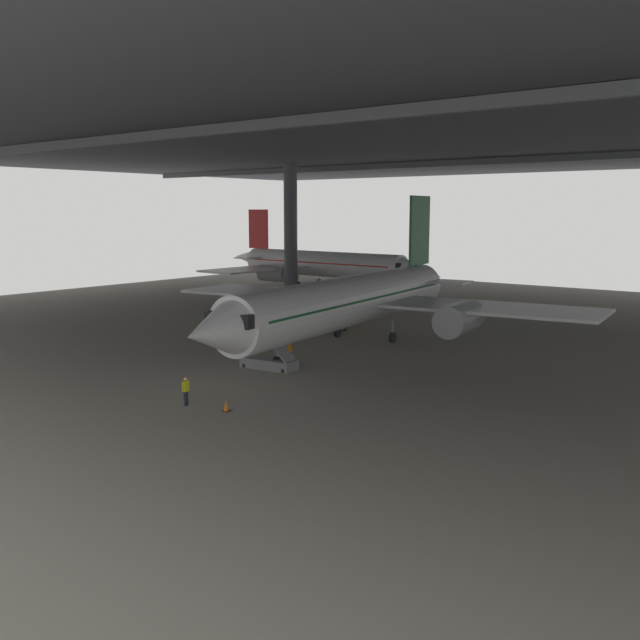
# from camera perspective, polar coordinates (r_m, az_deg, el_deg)

# --- Properties ---
(ground_plane) EXTENTS (110.00, 110.00, 0.00)m
(ground_plane) POSITION_cam_1_polar(r_m,az_deg,el_deg) (57.78, 1.97, -2.02)
(ground_plane) COLOR gray
(hangar_structure) EXTENTS (121.00, 99.00, 17.91)m
(hangar_structure) POSITION_cam_1_polar(r_m,az_deg,el_deg) (68.74, 8.93, 14.06)
(hangar_structure) COLOR #4C4F54
(hangar_structure) RESTS_ON ground_plane
(airplane_main) EXTENTS (38.34, 39.46, 12.22)m
(airplane_main) POSITION_cam_1_polar(r_m,az_deg,el_deg) (57.58, 2.58, 1.56)
(airplane_main) COLOR white
(airplane_main) RESTS_ON ground_plane
(boarding_stairs) EXTENTS (4.49, 1.97, 4.82)m
(boarding_stairs) POSITION_cam_1_polar(r_m,az_deg,el_deg) (49.24, -4.18, -3.05)
(boarding_stairs) COLOR slate
(boarding_stairs) RESTS_ON ground_plane
(crew_worker_near_nose) EXTENTS (0.26, 0.55, 1.64)m
(crew_worker_near_nose) POSITION_cam_1_polar(r_m,az_deg,el_deg) (40.52, -10.73, -5.50)
(crew_worker_near_nose) COLOR #232838
(crew_worker_near_nose) RESTS_ON ground_plane
(crew_worker_by_stairs) EXTENTS (0.45, 0.40, 1.62)m
(crew_worker_by_stairs) POSITION_cam_1_polar(r_m,az_deg,el_deg) (50.86, -2.43, -2.45)
(crew_worker_by_stairs) COLOR #232838
(crew_worker_by_stairs) RESTS_ON ground_plane
(airplane_distant) EXTENTS (34.85, 33.57, 11.00)m
(airplane_distant) POSITION_cam_1_polar(r_m,az_deg,el_deg) (100.73, -0.06, 4.53)
(airplane_distant) COLOR white
(airplane_distant) RESTS_ON ground_plane
(traffic_cone_orange) EXTENTS (0.36, 0.36, 0.60)m
(traffic_cone_orange) POSITION_cam_1_polar(r_m,az_deg,el_deg) (39.21, -7.55, -6.87)
(traffic_cone_orange) COLOR black
(traffic_cone_orange) RESTS_ON ground_plane
(baggage_tug) EXTENTS (2.10, 2.51, 0.90)m
(baggage_tug) POSITION_cam_1_polar(r_m,az_deg,el_deg) (65.28, 1.61, -0.29)
(baggage_tug) COLOR yellow
(baggage_tug) RESTS_ON ground_plane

